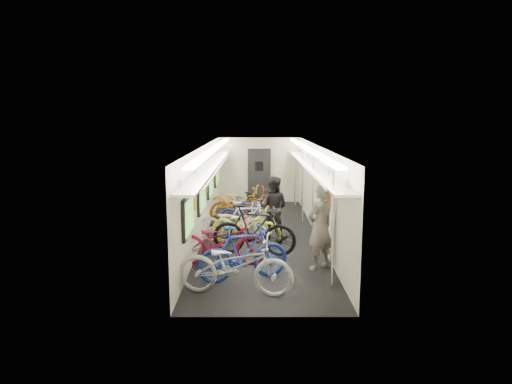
{
  "coord_description": "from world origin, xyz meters",
  "views": [
    {
      "loc": [
        -0.15,
        -11.82,
        3.14
      ],
      "look_at": [
        -0.13,
        0.27,
        1.15
      ],
      "focal_mm": 32.0,
      "sensor_mm": 36.0,
      "label": 1
    }
  ],
  "objects_px": {
    "bicycle_1": "(243,253)",
    "passenger_mid": "(273,207)",
    "passenger_near": "(320,227)",
    "backpack": "(334,202)",
    "bicycle_0": "(235,265)"
  },
  "relations": [
    {
      "from": "passenger_near",
      "to": "passenger_mid",
      "type": "distance_m",
      "value": 2.62
    },
    {
      "from": "bicycle_1",
      "to": "backpack",
      "type": "xyz_separation_m",
      "value": [
        1.97,
        1.41,
        0.73
      ]
    },
    {
      "from": "passenger_mid",
      "to": "bicycle_0",
      "type": "bearing_deg",
      "value": 96.18
    },
    {
      "from": "bicycle_1",
      "to": "backpack",
      "type": "relative_size",
      "value": 4.79
    },
    {
      "from": "passenger_mid",
      "to": "backpack",
      "type": "height_order",
      "value": "passenger_mid"
    },
    {
      "from": "bicycle_1",
      "to": "passenger_mid",
      "type": "height_order",
      "value": "passenger_mid"
    },
    {
      "from": "bicycle_1",
      "to": "passenger_mid",
      "type": "relative_size",
      "value": 1.11
    },
    {
      "from": "passenger_mid",
      "to": "backpack",
      "type": "xyz_separation_m",
      "value": [
        1.27,
        -1.76,
        0.46
      ]
    },
    {
      "from": "bicycle_1",
      "to": "passenger_near",
      "type": "distance_m",
      "value": 1.76
    },
    {
      "from": "bicycle_1",
      "to": "passenger_near",
      "type": "height_order",
      "value": "passenger_near"
    },
    {
      "from": "bicycle_1",
      "to": "bicycle_0",
      "type": "bearing_deg",
      "value": 150.34
    },
    {
      "from": "passenger_near",
      "to": "bicycle_0",
      "type": "bearing_deg",
      "value": 3.83
    },
    {
      "from": "bicycle_0",
      "to": "backpack",
      "type": "relative_size",
      "value": 5.48
    },
    {
      "from": "bicycle_0",
      "to": "passenger_mid",
      "type": "height_order",
      "value": "passenger_mid"
    },
    {
      "from": "passenger_mid",
      "to": "passenger_near",
      "type": "bearing_deg",
      "value": 127.63
    }
  ]
}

